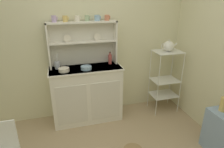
{
  "coord_description": "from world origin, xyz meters",
  "views": [
    {
      "loc": [
        -0.46,
        -1.43,
        1.92
      ],
      "look_at": [
        0.26,
        1.12,
        0.86
      ],
      "focal_mm": 31.24,
      "sensor_mm": 36.0,
      "label": 1
    }
  ],
  "objects_px": {
    "hutch_shelf_unit": "(83,40)",
    "flower_vase": "(224,103)",
    "hutch_cabinet": "(87,94)",
    "utensil_jar": "(57,65)",
    "bakers_rack": "(165,75)",
    "bowl_mixing_large": "(64,70)",
    "cup_lilac_0": "(54,19)",
    "jam_bottle": "(110,59)",
    "side_shelf_blue": "(224,135)",
    "porcelain_teapot": "(168,46)"
  },
  "relations": [
    {
      "from": "bakers_rack",
      "to": "flower_vase",
      "type": "bearing_deg",
      "value": -80.25
    },
    {
      "from": "porcelain_teapot",
      "to": "hutch_shelf_unit",
      "type": "bearing_deg",
      "value": 169.63
    },
    {
      "from": "bowl_mixing_large",
      "to": "hutch_cabinet",
      "type": "bearing_deg",
      "value": 12.73
    },
    {
      "from": "bowl_mixing_large",
      "to": "hutch_shelf_unit",
      "type": "bearing_deg",
      "value": 36.19
    },
    {
      "from": "hutch_cabinet",
      "to": "utensil_jar",
      "type": "height_order",
      "value": "utensil_jar"
    },
    {
      "from": "cup_lilac_0",
      "to": "bowl_mixing_large",
      "type": "height_order",
      "value": "cup_lilac_0"
    },
    {
      "from": "cup_lilac_0",
      "to": "flower_vase",
      "type": "xyz_separation_m",
      "value": [
        1.92,
        -1.28,
        -0.94
      ]
    },
    {
      "from": "hutch_cabinet",
      "to": "bowl_mixing_large",
      "type": "relative_size",
      "value": 7.19
    },
    {
      "from": "bakers_rack",
      "to": "flower_vase",
      "type": "relative_size",
      "value": 3.25
    },
    {
      "from": "hutch_shelf_unit",
      "to": "side_shelf_blue",
      "type": "distance_m",
      "value": 2.33
    },
    {
      "from": "bakers_rack",
      "to": "cup_lilac_0",
      "type": "height_order",
      "value": "cup_lilac_0"
    },
    {
      "from": "jam_bottle",
      "to": "bakers_rack",
      "type": "bearing_deg",
      "value": -10.2
    },
    {
      "from": "jam_bottle",
      "to": "flower_vase",
      "type": "height_order",
      "value": "jam_bottle"
    },
    {
      "from": "side_shelf_blue",
      "to": "cup_lilac_0",
      "type": "xyz_separation_m",
      "value": [
        -1.92,
        1.4,
        1.34
      ]
    },
    {
      "from": "side_shelf_blue",
      "to": "flower_vase",
      "type": "relative_size",
      "value": 1.73
    },
    {
      "from": "bakers_rack",
      "to": "utensil_jar",
      "type": "relative_size",
      "value": 4.57
    },
    {
      "from": "utensil_jar",
      "to": "porcelain_teapot",
      "type": "height_order",
      "value": "porcelain_teapot"
    },
    {
      "from": "cup_lilac_0",
      "to": "flower_vase",
      "type": "bearing_deg",
      "value": -33.64
    },
    {
      "from": "hutch_cabinet",
      "to": "bowl_mixing_large",
      "type": "xyz_separation_m",
      "value": [
        -0.32,
        -0.07,
        0.47
      ]
    },
    {
      "from": "hutch_shelf_unit",
      "to": "bowl_mixing_large",
      "type": "xyz_separation_m",
      "value": [
        -0.32,
        -0.24,
        -0.37
      ]
    },
    {
      "from": "flower_vase",
      "to": "bowl_mixing_large",
      "type": "bearing_deg",
      "value": 149.79
    },
    {
      "from": "jam_bottle",
      "to": "utensil_jar",
      "type": "distance_m",
      "value": 0.82
    },
    {
      "from": "hutch_cabinet",
      "to": "hutch_shelf_unit",
      "type": "height_order",
      "value": "hutch_shelf_unit"
    },
    {
      "from": "hutch_cabinet",
      "to": "side_shelf_blue",
      "type": "relative_size",
      "value": 1.91
    },
    {
      "from": "bowl_mixing_large",
      "to": "flower_vase",
      "type": "distance_m",
      "value": 2.16
    },
    {
      "from": "hutch_cabinet",
      "to": "bakers_rack",
      "type": "bearing_deg",
      "value": -3.49
    },
    {
      "from": "side_shelf_blue",
      "to": "utensil_jar",
      "type": "relative_size",
      "value": 2.44
    },
    {
      "from": "flower_vase",
      "to": "cup_lilac_0",
      "type": "bearing_deg",
      "value": 146.36
    },
    {
      "from": "cup_lilac_0",
      "to": "jam_bottle",
      "type": "bearing_deg",
      "value": -2.59
    },
    {
      "from": "bowl_mixing_large",
      "to": "jam_bottle",
      "type": "height_order",
      "value": "jam_bottle"
    },
    {
      "from": "bakers_rack",
      "to": "bowl_mixing_large",
      "type": "bearing_deg",
      "value": 179.7
    },
    {
      "from": "hutch_shelf_unit",
      "to": "flower_vase",
      "type": "height_order",
      "value": "hutch_shelf_unit"
    },
    {
      "from": "hutch_cabinet",
      "to": "jam_bottle",
      "type": "distance_m",
      "value": 0.67
    },
    {
      "from": "bakers_rack",
      "to": "cup_lilac_0",
      "type": "distance_m",
      "value": 1.99
    },
    {
      "from": "hutch_cabinet",
      "to": "hutch_shelf_unit",
      "type": "relative_size",
      "value": 1.07
    },
    {
      "from": "bowl_mixing_large",
      "to": "flower_vase",
      "type": "xyz_separation_m",
      "value": [
        1.86,
        -1.08,
        -0.24
      ]
    },
    {
      "from": "hutch_shelf_unit",
      "to": "flower_vase",
      "type": "xyz_separation_m",
      "value": [
        1.53,
        -1.32,
        -0.61
      ]
    },
    {
      "from": "hutch_shelf_unit",
      "to": "utensil_jar",
      "type": "bearing_deg",
      "value": -168.07
    },
    {
      "from": "hutch_cabinet",
      "to": "porcelain_teapot",
      "type": "bearing_deg",
      "value": -3.5
    },
    {
      "from": "jam_bottle",
      "to": "utensil_jar",
      "type": "height_order",
      "value": "utensil_jar"
    },
    {
      "from": "porcelain_teapot",
      "to": "cup_lilac_0",
      "type": "bearing_deg",
      "value": 173.27
    },
    {
      "from": "bakers_rack",
      "to": "utensil_jar",
      "type": "xyz_separation_m",
      "value": [
        -1.76,
        0.16,
        0.3
      ]
    },
    {
      "from": "cup_lilac_0",
      "to": "utensil_jar",
      "type": "xyz_separation_m",
      "value": [
        -0.02,
        -0.05,
        -0.67
      ]
    },
    {
      "from": "hutch_cabinet",
      "to": "utensil_jar",
      "type": "distance_m",
      "value": 0.65
    },
    {
      "from": "hutch_cabinet",
      "to": "porcelain_teapot",
      "type": "distance_m",
      "value": 1.52
    },
    {
      "from": "cup_lilac_0",
      "to": "jam_bottle",
      "type": "xyz_separation_m",
      "value": [
        0.8,
        -0.04,
        -0.64
      ]
    },
    {
      "from": "bowl_mixing_large",
      "to": "porcelain_teapot",
      "type": "xyz_separation_m",
      "value": [
        1.67,
        -0.01,
        0.24
      ]
    },
    {
      "from": "utensil_jar",
      "to": "porcelain_teapot",
      "type": "bearing_deg",
      "value": -5.19
    },
    {
      "from": "bakers_rack",
      "to": "porcelain_teapot",
      "type": "distance_m",
      "value": 0.51
    },
    {
      "from": "side_shelf_blue",
      "to": "cup_lilac_0",
      "type": "relative_size",
      "value": 6.4
    }
  ]
}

